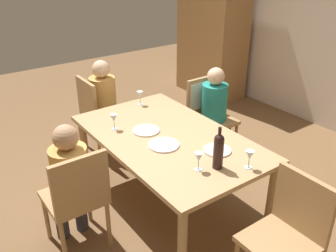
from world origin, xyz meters
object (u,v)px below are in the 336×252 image
(chair_far_left, at_px, (207,106))
(person_woman_host, at_px, (70,177))
(armoire_cabinet, at_px, (212,26))
(chair_right_end, at_px, (289,230))
(person_man_bearded, at_px, (105,99))
(dining_table, at_px, (168,143))
(dinner_plate_host, at_px, (164,145))
(dinner_plate_guest_left, at_px, (217,150))
(person_man_guest, at_px, (216,108))
(dinner_plate_guest_right, at_px, (146,130))
(chair_left_end, at_px, (97,110))
(wine_glass_centre, at_px, (140,95))
(wine_glass_near_right, at_px, (199,158))
(chair_near, at_px, (77,195))
(wine_glass_near_left, at_px, (114,119))
(wine_bottle_tall_green, at_px, (218,150))
(wine_glass_far, at_px, (250,156))

(chair_far_left, xyz_separation_m, person_woman_host, (0.50, -1.84, 0.04))
(armoire_cabinet, height_order, chair_right_end, armoire_cabinet)
(person_man_bearded, bearing_deg, dining_table, -1.15)
(dinner_plate_host, relative_size, dinner_plate_guest_left, 1.14)
(person_woman_host, relative_size, person_man_guest, 1.01)
(chair_far_left, bearing_deg, dinner_plate_host, 31.66)
(dinner_plate_guest_right, bearing_deg, chair_left_end, 178.98)
(dinner_plate_guest_left, bearing_deg, person_man_bearded, -174.92)
(armoire_cabinet, height_order, chair_far_left, armoire_cabinet)
(chair_right_end, relative_size, dinner_plate_host, 3.44)
(wine_glass_centre, xyz_separation_m, dinner_plate_host, (0.87, -0.31, -0.10))
(dining_table, xyz_separation_m, wine_glass_near_right, (0.58, -0.13, 0.18))
(chair_far_left, bearing_deg, chair_near, 18.49)
(dining_table, height_order, person_man_guest, person_man_guest)
(wine_glass_near_left, distance_m, dinner_plate_guest_right, 0.32)
(person_man_guest, distance_m, dinner_plate_host, 1.17)
(dining_table, relative_size, wine_bottle_tall_green, 5.24)
(dining_table, distance_m, dinner_plate_guest_left, 0.49)
(armoire_cabinet, relative_size, chair_far_left, 2.37)
(chair_right_end, distance_m, person_man_bearded, 2.56)
(person_woman_host, relative_size, dinner_plate_host, 4.09)
(armoire_cabinet, xyz_separation_m, chair_left_end, (0.72, -2.38, -0.56))
(chair_far_left, bearing_deg, person_woman_host, 15.28)
(wine_glass_near_left, xyz_separation_m, dinner_plate_guest_left, (0.85, 0.50, -0.10))
(chair_near, relative_size, chair_left_end, 1.00)
(wine_bottle_tall_green, height_order, wine_glass_far, wine_bottle_tall_green)
(person_woman_host, height_order, person_man_bearded, person_man_bearded)
(dinner_plate_guest_right, bearing_deg, armoire_cabinet, 126.97)
(wine_glass_far, distance_m, dinner_plate_guest_left, 0.34)
(wine_bottle_tall_green, xyz_separation_m, wine_glass_centre, (-1.39, 0.17, -0.05))
(person_man_bearded, distance_m, dinner_plate_guest_right, 1.10)
(person_man_guest, relative_size, wine_glass_far, 7.27)
(armoire_cabinet, distance_m, person_man_guest, 2.17)
(wine_glass_far, bearing_deg, wine_glass_near_right, -121.29)
(armoire_cabinet, relative_size, chair_right_end, 2.37)
(dinner_plate_host, height_order, dinner_plate_guest_right, same)
(person_man_guest, bearing_deg, chair_far_left, -90.00)
(person_woman_host, height_order, wine_glass_near_right, person_woman_host)
(chair_left_end, xyz_separation_m, person_woman_host, (1.25, -0.83, 0.10))
(wine_glass_centre, bearing_deg, dinner_plate_guest_left, 0.13)
(chair_right_end, relative_size, wine_bottle_tall_green, 2.68)
(chair_near, bearing_deg, armoire_cabinet, 33.02)
(chair_near, relative_size, wine_bottle_tall_green, 2.68)
(person_woman_host, bearing_deg, wine_glass_centre, 33.58)
(dining_table, bearing_deg, wine_glass_near_right, -12.95)
(armoire_cabinet, xyz_separation_m, chair_near, (2.09, -3.21, -0.56))
(armoire_cabinet, xyz_separation_m, dinner_plate_host, (2.12, -2.42, -0.37))
(wine_glass_centre, height_order, wine_glass_near_right, same)
(wine_glass_near_right, bearing_deg, person_man_guest, 132.24)
(chair_far_left, relative_size, chair_right_end, 1.00)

